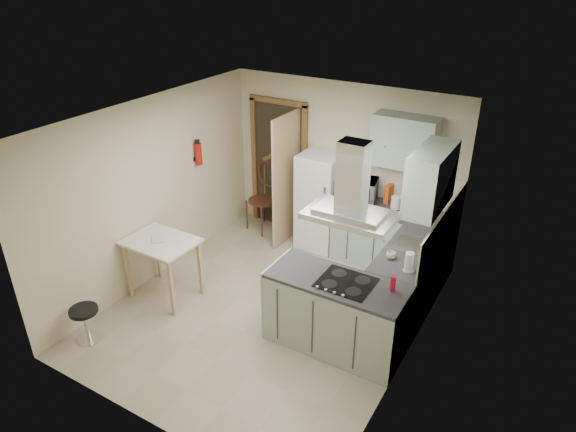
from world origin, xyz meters
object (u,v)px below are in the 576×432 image
Objects in this scene: peninsula at (336,314)px; extractor_hood at (350,215)px; drop_leaf_table at (164,268)px; fridge at (321,201)px; microwave at (356,189)px; stool at (86,324)px; bentwood_chair at (262,201)px.

extractor_hood is (0.10, 0.00, 1.27)m from peninsula.
fridge is at bearing 63.93° from drop_leaf_table.
peninsula is at bearing 180.00° from extractor_hood.
peninsula reaches higher than drop_leaf_table.
stool is at bearing -131.58° from microwave.
fridge is at bearing 123.79° from extractor_hood.
extractor_hood reaches higher than drop_leaf_table.
extractor_hood is 3.30m from bentwood_chair.
microwave reaches higher than stool.
extractor_hood is at bearing -23.99° from bentwood_chair.
fridge is at bearing 121.74° from peninsula.
bentwood_chair is (-1.04, -0.02, -0.23)m from fridge.
stool is (-0.18, -1.14, -0.19)m from drop_leaf_table.
extractor_hood reaches higher than peninsula.
fridge is at bearing 68.60° from stool.
microwave is at bearing 111.13° from extractor_hood.
peninsula is 1.72× the size of extractor_hood.
drop_leaf_table is 2.21m from bentwood_chair.
bentwood_chair is 1.68m from microwave.
drop_leaf_table is at bearing 81.08° from stool.
drop_leaf_table is 2.01× the size of stool.
microwave is (0.55, 0.03, 0.31)m from fridge.
stool is 0.76× the size of microwave.
peninsula reaches higher than stool.
drop_leaf_table is at bearing -174.20° from peninsula.
bentwood_chair is (-2.37, 1.96, -1.20)m from extractor_hood.
peninsula is (1.22, -1.98, -0.30)m from fridge.
fridge is 2.57m from extractor_hood.
drop_leaf_table is at bearing -76.85° from bentwood_chair.
fridge is 0.97× the size of peninsula.
bentwood_chair is at bearing 85.25° from stool.
extractor_hood is at bearing 27.63° from stool.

